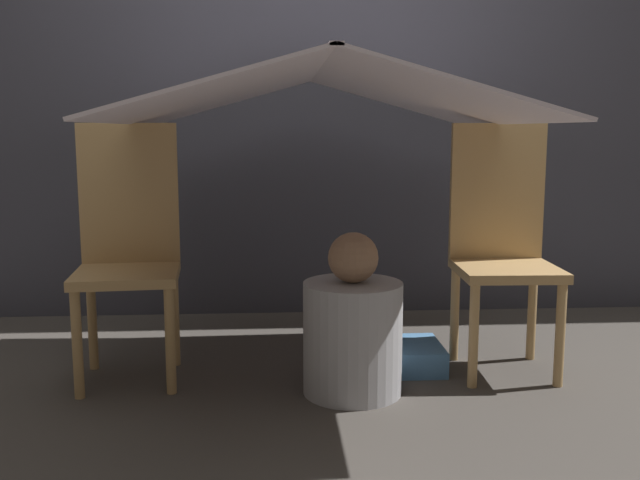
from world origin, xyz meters
TOP-DOWN VIEW (x-y plane):
  - ground_plane at (0.00, 0.00)m, footprint 8.80×8.80m
  - wall_back at (0.00, 1.17)m, footprint 7.00×0.05m
  - chair_left at (-0.73, 0.24)m, footprint 0.41×0.41m
  - chair_right at (0.72, 0.24)m, footprint 0.39×0.39m
  - sheet_canopy at (0.00, 0.16)m, footprint 1.44×1.41m
  - person_front at (0.11, -0.01)m, footprint 0.36×0.36m
  - floor_cushion at (0.30, 0.24)m, footprint 0.37×0.29m

SIDE VIEW (x-z plane):
  - ground_plane at x=0.00m, z-range 0.00..0.00m
  - floor_cushion at x=0.30m, z-range 0.00..0.10m
  - person_front at x=0.11m, z-range -0.06..0.53m
  - chair_left at x=-0.73m, z-range 0.02..0.99m
  - chair_right at x=0.72m, z-range 0.02..0.99m
  - sheet_canopy at x=0.00m, z-range 0.96..1.18m
  - wall_back at x=0.00m, z-range 0.00..2.50m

